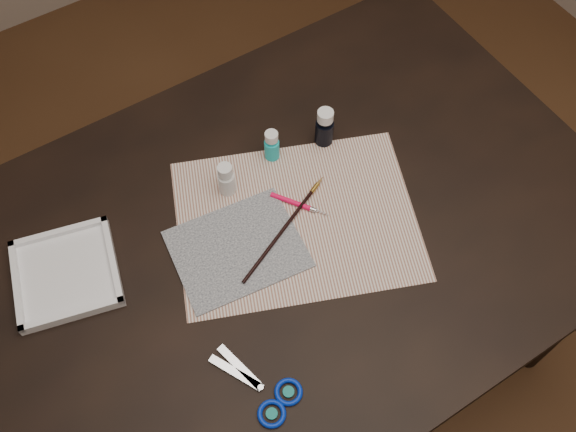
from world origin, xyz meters
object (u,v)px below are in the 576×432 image
paint_bottle_white (226,179)px  scissors (250,385)px  paint_bottle_cyan (272,145)px  paint_bottle_navy (325,127)px  canvas (237,249)px  palette_tray (66,273)px  paper (296,220)px

paint_bottle_white → scissors: bearing=-114.0°
paint_bottle_cyan → paint_bottle_navy: size_ratio=0.81×
paint_bottle_cyan → paint_bottle_white: bearing=-168.5°
paint_bottle_white → paint_bottle_cyan: size_ratio=1.07×
paint_bottle_navy → canvas: bearing=-155.7°
palette_tray → paint_bottle_navy: bearing=0.6°
paint_bottle_cyan → scissors: size_ratio=0.40×
paint_bottle_white → paper: bearing=-59.0°
paper → paint_bottle_white: (-0.08, 0.13, 0.04)m
paper → canvas: canvas is taller
paint_bottle_white → scissors: (-0.16, -0.37, -0.04)m
scissors → paint_bottle_navy: bearing=-74.4°
paint_bottle_cyan → scissors: paint_bottle_cyan is taller
canvas → paint_bottle_navy: 0.32m
canvas → palette_tray: (-0.30, 0.12, 0.01)m
palette_tray → paper: bearing=-16.5°
paint_bottle_white → paint_bottle_cyan: 0.12m
paint_bottle_cyan → scissors: bearing=-125.9°
paper → paint_bottle_navy: 0.21m
paint_bottle_cyan → palette_tray: bearing=-176.3°
paint_bottle_white → paint_bottle_navy: bearing=0.1°
paper → paint_bottle_navy: paint_bottle_navy is taller
canvas → palette_tray: size_ratio=1.29×
paint_bottle_navy → paper: bearing=-139.1°
paint_bottle_white → paint_bottle_navy: size_ratio=0.87×
canvas → paint_bottle_cyan: size_ratio=3.17×
paper → scissors: size_ratio=2.47×
paint_bottle_white → canvas: bearing=-111.9°
paint_bottle_cyan → palette_tray: 0.47m
canvas → scissors: bearing=-115.1°
paint_bottle_cyan → palette_tray: (-0.47, -0.03, -0.03)m
paper → canvas: size_ratio=1.93×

